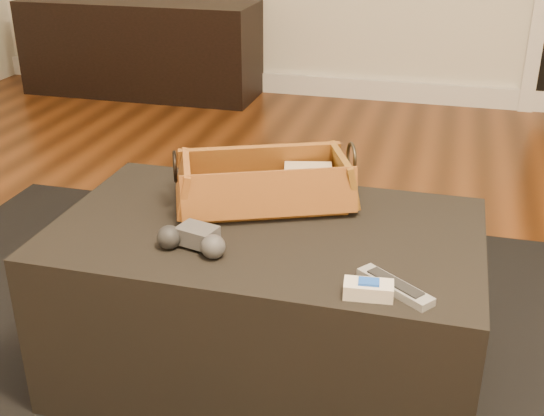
% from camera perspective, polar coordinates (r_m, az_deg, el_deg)
% --- Properties ---
extents(floor, '(5.00, 5.50, 0.01)m').
position_cam_1_polar(floor, '(1.81, -2.19, -14.70)').
color(floor, brown).
rests_on(floor, ground).
extents(baseboard, '(5.00, 0.04, 0.12)m').
position_cam_1_polar(baseboard, '(4.22, 8.84, 9.73)').
color(baseboard, white).
rests_on(baseboard, floor).
extents(media_cabinet, '(1.43, 0.45, 0.56)m').
position_cam_1_polar(media_cabinet, '(4.35, -10.90, 13.01)').
color(media_cabinet, black).
rests_on(media_cabinet, floor).
extents(area_rug, '(2.60, 2.00, 0.01)m').
position_cam_1_polar(area_rug, '(1.79, -0.89, -14.55)').
color(area_rug, black).
rests_on(area_rug, floor).
extents(ottoman, '(1.00, 0.60, 0.42)m').
position_cam_1_polar(ottoman, '(1.71, -0.48, -7.90)').
color(ottoman, black).
rests_on(ottoman, area_rug).
extents(tv_remote, '(0.23, 0.16, 0.02)m').
position_cam_1_polar(tv_remote, '(1.69, -1.27, 0.88)').
color(tv_remote, black).
rests_on(tv_remote, wicker_basket).
extents(cloth_bundle, '(0.14, 0.11, 0.07)m').
position_cam_1_polar(cloth_bundle, '(1.74, 3.03, 2.42)').
color(cloth_bundle, tan).
rests_on(cloth_bundle, wicker_basket).
extents(wicker_basket, '(0.49, 0.38, 0.15)m').
position_cam_1_polar(wicker_basket, '(1.69, -0.61, 1.89)').
color(wicker_basket, '#955A21').
rests_on(wicker_basket, ottoman).
extents(game_controller, '(0.17, 0.11, 0.05)m').
position_cam_1_polar(game_controller, '(1.50, -6.59, -2.62)').
color(game_controller, '#404044').
rests_on(game_controller, ottoman).
extents(silver_remote, '(0.16, 0.14, 0.02)m').
position_cam_1_polar(silver_remote, '(1.37, 10.24, -6.46)').
color(silver_remote, '#95979B').
rests_on(silver_remote, ottoman).
extents(cream_gadget, '(0.10, 0.06, 0.04)m').
position_cam_1_polar(cream_gadget, '(1.34, 8.07, -6.75)').
color(cream_gadget, silver).
rests_on(cream_gadget, ottoman).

